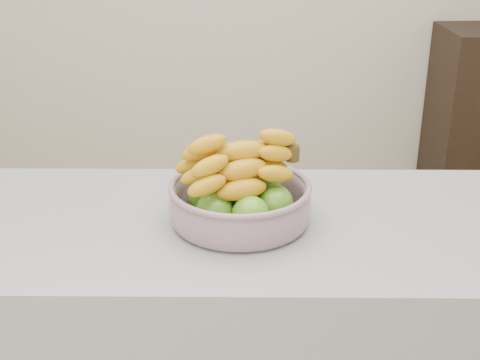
% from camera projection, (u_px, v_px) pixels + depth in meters
% --- Properties ---
extents(fruit_bowl, '(0.31, 0.31, 0.19)m').
position_uv_depth(fruit_bowl, '(240.00, 197.00, 1.46)').
color(fruit_bowl, '#99A6B8').
rests_on(fruit_bowl, counter).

